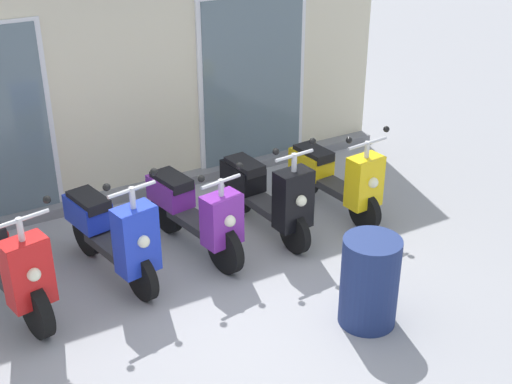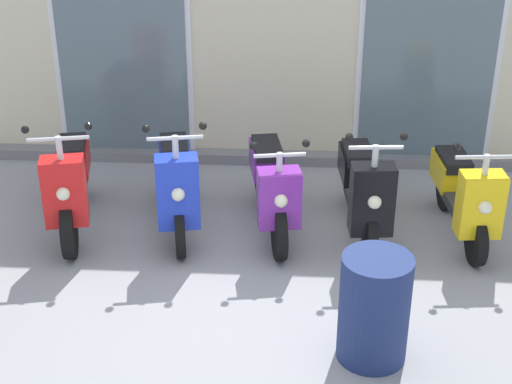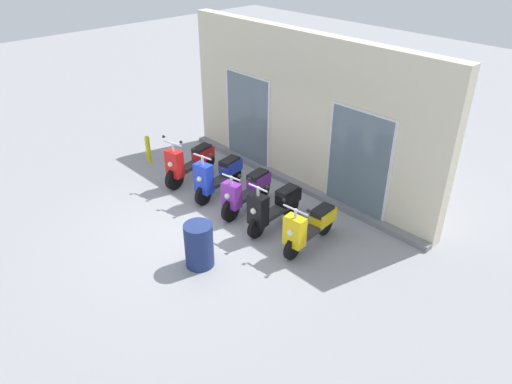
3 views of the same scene
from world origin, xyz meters
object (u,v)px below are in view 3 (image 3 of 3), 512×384
Objects in this scene: scooter_purple at (246,191)px; curb_bollard at (148,149)px; scooter_blue at (217,175)px; scooter_yellow at (309,226)px; scooter_red at (190,162)px; trash_bin at (199,245)px; scooter_black at (273,206)px.

scooter_purple is 3.49m from curb_bollard.
scooter_yellow is (2.71, 0.03, -0.05)m from scooter_blue.
scooter_red is 1.09× the size of scooter_yellow.
scooter_blue is 2.53m from trash_bin.
scooter_yellow is (1.81, -0.02, -0.01)m from scooter_purple.
scooter_yellow reaches higher than trash_bin.
curb_bollard is 0.82× the size of trash_bin.
scooter_blue is 2.72m from scooter_yellow.
scooter_blue is 1.77m from scooter_black.
scooter_purple is 2.26× the size of curb_bollard.
scooter_blue is at bearing -179.32° from scooter_yellow.
trash_bin is (-0.04, -1.85, -0.07)m from scooter_black.
scooter_purple is (1.93, 0.08, -0.01)m from scooter_red.
scooter_red is 1.93m from scooter_purple.
scooter_blue reaches higher than scooter_black.
scooter_purple is at bearing 176.78° from scooter_black.
scooter_black is at bearing 0.23° from scooter_blue.
scooter_red is 1.92× the size of trash_bin.
scooter_purple is 1.81m from scooter_yellow.
scooter_black reaches higher than scooter_yellow.
scooter_purple is at bearing 179.25° from scooter_yellow.
scooter_yellow is at bearing 2.57° from curb_bollard.
scooter_black is 1.80× the size of trash_bin.
scooter_black is 4.34m from curb_bollard.
curb_bollard is 4.60m from trash_bin.
scooter_purple is (0.91, 0.06, -0.04)m from scooter_blue.
scooter_blue is 1.00× the size of scooter_black.
scooter_blue is 0.97× the size of scooter_purple.
trash_bin is at bearing -20.81° from curb_bollard.
scooter_red is 1.02m from scooter_blue.
scooter_blue reaches higher than scooter_red.
scooter_purple is at bearing 2.29° from scooter_red.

